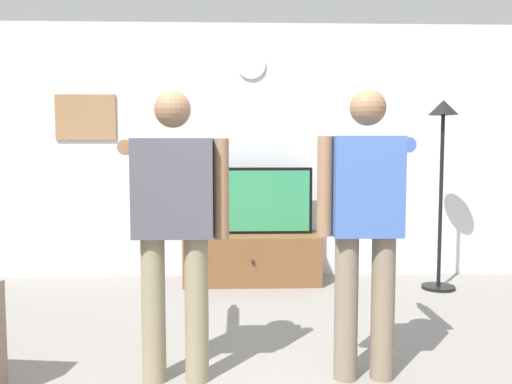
# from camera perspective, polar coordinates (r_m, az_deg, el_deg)

# --- Properties ---
(back_wall) EXTENTS (6.40, 0.10, 2.70)m
(back_wall) POSITION_cam_1_polar(r_m,az_deg,el_deg) (5.69, -0.61, 4.45)
(back_wall) COLOR silver
(back_wall) RESTS_ON ground_plane
(tv_stand) EXTENTS (1.38, 0.57, 0.50)m
(tv_stand) POSITION_cam_1_polar(r_m,az_deg,el_deg) (5.45, -0.43, -7.21)
(tv_stand) COLOR brown
(tv_stand) RESTS_ON ground_plane
(television) EXTENTS (1.24, 0.07, 0.69)m
(television) POSITION_cam_1_polar(r_m,az_deg,el_deg) (5.41, -0.44, -0.95)
(television) COLOR black
(television) RESTS_ON tv_stand
(wall_clock) EXTENTS (0.30, 0.03, 0.30)m
(wall_clock) POSITION_cam_1_polar(r_m,az_deg,el_deg) (5.70, -0.52, 13.68)
(wall_clock) COLOR white
(framed_picture) EXTENTS (0.63, 0.04, 0.48)m
(framed_picture) POSITION_cam_1_polar(r_m,az_deg,el_deg) (5.87, -18.01, 7.73)
(framed_picture) COLOR #997047
(floor_lamp) EXTENTS (0.32, 0.32, 1.84)m
(floor_lamp) POSITION_cam_1_polar(r_m,az_deg,el_deg) (5.38, 19.56, 3.83)
(floor_lamp) COLOR black
(floor_lamp) RESTS_ON ground_plane
(person_standing_nearer_lamp) EXTENTS (0.64, 0.78, 1.70)m
(person_standing_nearer_lamp) POSITION_cam_1_polar(r_m,az_deg,el_deg) (3.09, -8.89, -2.74)
(person_standing_nearer_lamp) COLOR gray
(person_standing_nearer_lamp) RESTS_ON ground_plane
(person_standing_nearer_couch) EXTENTS (0.58, 0.78, 1.72)m
(person_standing_nearer_couch) POSITION_cam_1_polar(r_m,az_deg,el_deg) (3.15, 11.81, -2.71)
(person_standing_nearer_couch) COLOR #7A6B56
(person_standing_nearer_couch) RESTS_ON ground_plane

